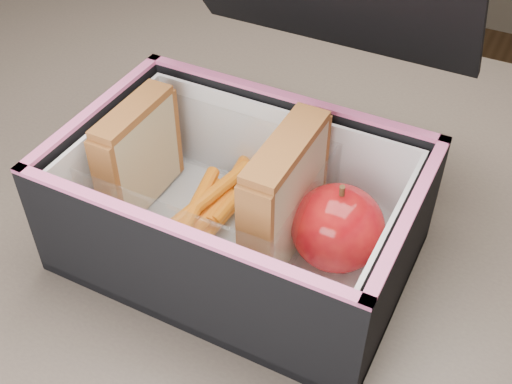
# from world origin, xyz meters

# --- Properties ---
(kitchen_table) EXTENTS (1.20, 0.80, 0.75)m
(kitchen_table) POSITION_xyz_m (0.00, 0.00, 0.66)
(kitchen_table) COLOR brown
(kitchen_table) RESTS_ON ground
(lunch_bag) EXTENTS (0.27, 0.29, 0.24)m
(lunch_bag) POSITION_xyz_m (0.02, -0.02, 0.81)
(lunch_bag) COLOR black
(lunch_bag) RESTS_ON kitchen_table
(plastic_tub) EXTENTS (0.18, 0.13, 0.07)m
(plastic_tub) POSITION_xyz_m (-0.02, -0.01, 0.80)
(plastic_tub) COLOR white
(plastic_tub) RESTS_ON lunch_bag
(sandwich_left) EXTENTS (0.02, 0.09, 0.10)m
(sandwich_left) POSITION_xyz_m (-0.08, -0.01, 0.81)
(sandwich_left) COLOR tan
(sandwich_left) RESTS_ON plastic_tub
(sandwich_right) EXTENTS (0.03, 0.10, 0.11)m
(sandwich_right) POSITION_xyz_m (0.05, -0.01, 0.82)
(sandwich_right) COLOR tan
(sandwich_right) RESTS_ON plastic_tub
(carrot_sticks) EXTENTS (0.04, 0.15, 0.03)m
(carrot_sticks) POSITION_xyz_m (-0.02, -0.01, 0.78)
(carrot_sticks) COLOR #D16514
(carrot_sticks) RESTS_ON plastic_tub
(paper_napkin) EXTENTS (0.08, 0.09, 0.01)m
(paper_napkin) POSITION_xyz_m (0.09, -0.01, 0.77)
(paper_napkin) COLOR white
(paper_napkin) RESTS_ON lunch_bag
(red_apple) EXTENTS (0.08, 0.08, 0.08)m
(red_apple) POSITION_xyz_m (0.10, -0.01, 0.80)
(red_apple) COLOR maroon
(red_apple) RESTS_ON paper_napkin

